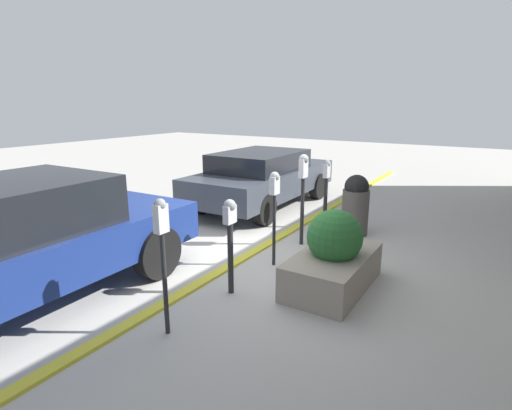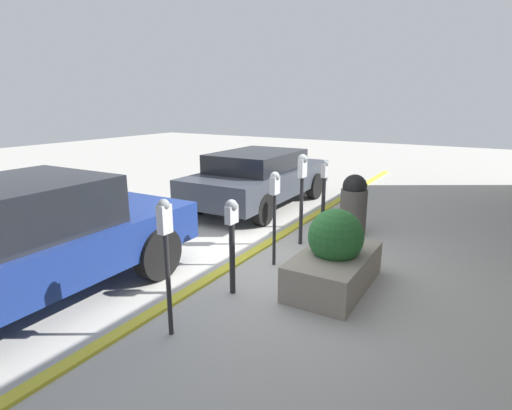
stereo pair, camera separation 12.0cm
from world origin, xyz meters
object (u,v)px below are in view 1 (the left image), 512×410
at_px(parking_meter_fourth, 303,180).
at_px(planter_box, 334,258).
at_px(parking_meter_middle, 274,196).
at_px(parking_meter_farthest, 326,184).
at_px(parked_car_front, 14,241).
at_px(parking_meter_nearest, 162,239).
at_px(trash_bin, 355,205).
at_px(parked_car_middle, 263,177).
at_px(parking_meter_second, 230,230).

distance_m(parking_meter_fourth, planter_box, 1.86).
bearing_deg(parking_meter_middle, parking_meter_farthest, 2.03).
xyz_separation_m(parking_meter_farthest, planter_box, (-2.46, -1.14, -0.47)).
height_order(parking_meter_fourth, parked_car_front, parking_meter_fourth).
xyz_separation_m(parking_meter_nearest, trash_bin, (4.37, -0.62, -0.50)).
bearing_deg(parking_meter_fourth, parked_car_middle, 45.37).
distance_m(parking_meter_fourth, parked_car_front, 4.31).
relative_size(parking_meter_farthest, parked_car_front, 0.30).
xyz_separation_m(parking_meter_nearest, parked_car_front, (-0.46, 2.02, -0.26)).
distance_m(parking_meter_nearest, parking_meter_second, 1.17).
xyz_separation_m(parking_meter_second, parked_car_front, (-1.61, 2.05, -0.05)).
height_order(parking_meter_fourth, planter_box, parking_meter_fourth).
bearing_deg(parking_meter_middle, parking_meter_second, 178.99).
xyz_separation_m(parking_meter_farthest, trash_bin, (-0.11, -0.65, -0.31)).
relative_size(parking_meter_middle, parking_meter_farthest, 1.07).
distance_m(parking_meter_second, parking_meter_farthest, 3.33).
xyz_separation_m(parking_meter_farthest, parked_car_middle, (0.79, 1.93, -0.17)).
distance_m(parking_meter_second, parking_meter_fourth, 2.19).
bearing_deg(planter_box, parking_meter_farthest, 24.79).
bearing_deg(parking_meter_second, parking_meter_fourth, 0.46).
bearing_deg(parking_meter_fourth, trash_bin, -30.22).
bearing_deg(planter_box, parking_meter_second, 128.70).
distance_m(parking_meter_middle, parked_car_front, 3.43).
relative_size(parking_meter_nearest, parking_meter_farthest, 1.11).
bearing_deg(parking_meter_farthest, planter_box, -155.21).
xyz_separation_m(planter_box, parked_car_middle, (3.26, 3.07, 0.30)).
bearing_deg(parking_meter_farthest, parking_meter_middle, -177.97).
bearing_deg(parking_meter_fourth, parked_car_front, 151.81).
bearing_deg(parked_car_front, parking_meter_middle, -38.50).
bearing_deg(parking_meter_middle, parking_meter_fourth, 2.00).
relative_size(planter_box, parked_car_front, 0.36).
distance_m(parking_meter_second, parked_car_middle, 4.58).
height_order(parking_meter_nearest, parking_meter_farthest, parking_meter_nearest).
height_order(parking_meter_farthest, trash_bin, parking_meter_farthest).
relative_size(parking_meter_fourth, planter_box, 0.99).
bearing_deg(planter_box, parked_car_front, 128.39).
distance_m(parking_meter_nearest, parking_meter_farthest, 4.48).
xyz_separation_m(parking_meter_second, planter_box, (0.86, -1.08, -0.45)).
bearing_deg(parking_meter_nearest, parking_meter_fourth, -0.23).
bearing_deg(parking_meter_farthest, parked_car_middle, 67.69).
distance_m(parking_meter_nearest, parking_meter_middle, 2.26).
xyz_separation_m(parking_meter_second, trash_bin, (3.22, -0.59, -0.29)).
bearing_deg(parking_meter_middle, planter_box, -103.05).
relative_size(parked_car_front, trash_bin, 3.95).
height_order(parked_car_front, trash_bin, parked_car_front).
distance_m(parking_meter_nearest, parked_car_middle, 5.63).
bearing_deg(parked_car_front, parking_meter_nearest, -78.40).
height_order(parking_meter_second, parking_meter_middle, parking_meter_middle).
distance_m(parked_car_middle, trash_bin, 2.74).
height_order(parking_meter_middle, planter_box, parking_meter_middle).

